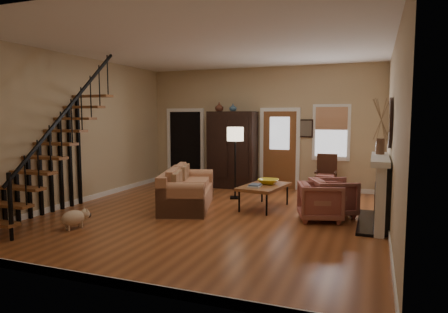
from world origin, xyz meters
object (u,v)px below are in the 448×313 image
(armchair_left, at_px, (320,202))
(armchair_right, at_px, (333,197))
(sofa, at_px, (188,189))
(floor_lamp, at_px, (235,163))
(coffee_table, at_px, (264,197))
(armoire, at_px, (232,150))
(side_chair, at_px, (326,175))

(armchair_left, height_order, armchair_right, armchair_right)
(sofa, relative_size, armchair_left, 2.71)
(sofa, xyz_separation_m, floor_lamp, (0.65, 1.25, 0.46))
(sofa, bearing_deg, floor_lamp, 44.73)
(coffee_table, height_order, floor_lamp, floor_lamp)
(armoire, xyz_separation_m, side_chair, (2.55, -0.20, -0.54))
(armchair_left, bearing_deg, side_chair, -11.94)
(side_chair, bearing_deg, floor_lamp, -148.99)
(armoire, xyz_separation_m, coffee_table, (1.49, -2.15, -0.80))
(sofa, distance_m, armchair_left, 2.83)
(armoire, relative_size, armchair_left, 2.64)
(armoire, relative_size, side_chair, 2.06)
(armchair_right, bearing_deg, coffee_table, 60.50)
(armoire, distance_m, coffee_table, 2.73)
(armchair_right, relative_size, floor_lamp, 0.48)
(sofa, xyz_separation_m, armchair_left, (2.83, -0.10, -0.04))
(armoire, bearing_deg, sofa, -91.84)
(sofa, bearing_deg, side_chair, 25.12)
(armoire, xyz_separation_m, sofa, (-0.08, -2.64, -0.65))
(armchair_left, xyz_separation_m, floor_lamp, (-2.18, 1.35, 0.50))
(coffee_table, relative_size, armchair_left, 1.66)
(sofa, distance_m, armchair_right, 3.05)
(sofa, xyz_separation_m, armchair_right, (3.02, 0.36, -0.03))
(sofa, bearing_deg, armoire, 70.46)
(coffee_table, distance_m, floor_lamp, 1.34)
(sofa, distance_m, coffee_table, 1.66)
(coffee_table, xyz_separation_m, floor_lamp, (-0.92, 0.76, 0.60))
(armchair_left, relative_size, floor_lamp, 0.46)
(armchair_left, bearing_deg, coffee_table, 48.31)
(armchair_right, bearing_deg, floor_lamp, 45.18)
(armoire, bearing_deg, floor_lamp, -67.78)
(coffee_table, relative_size, floor_lamp, 0.77)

